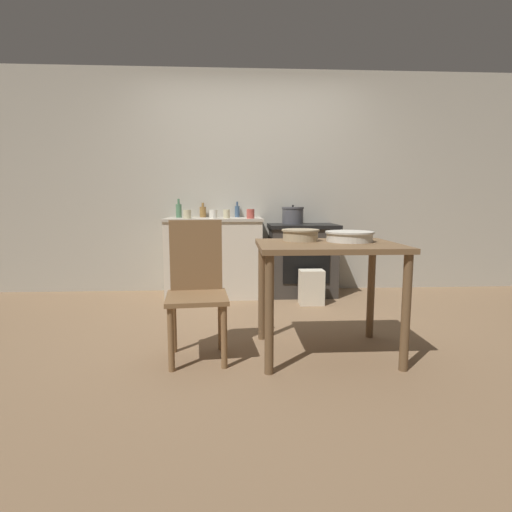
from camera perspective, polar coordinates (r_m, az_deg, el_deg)
The scene contains 17 objects.
ground_plane at distance 3.36m, azimuth 0.36°, elevation -10.51°, with size 14.00×14.00×0.00m, color #896B4C.
wall_back at distance 4.78m, azimuth -0.83°, elevation 10.40°, with size 8.00×0.07×2.55m.
counter_cabinet at distance 4.51m, azimuth -5.96°, elevation -0.13°, with size 1.07×0.59×0.88m.
stove at distance 4.58m, azimuth 6.60°, elevation -0.46°, with size 0.76×0.58×0.80m.
work_table at distance 2.76m, azimuth 10.15°, elevation -0.76°, with size 0.95×0.73×0.78m.
chair at distance 2.74m, azimuth -8.47°, elevation -4.27°, with size 0.44×0.44×0.93m.
flour_sack at distance 4.16m, azimuth 7.92°, elevation -4.44°, with size 0.25×0.17×0.36m, color beige.
stock_pot at distance 4.60m, azimuth 5.28°, elevation 5.81°, with size 0.25×0.25×0.22m.
mixing_bowl_large at distance 2.87m, azimuth 6.36°, elevation 3.09°, with size 0.27×0.27×0.08m.
mixing_bowl_small at distance 2.88m, azimuth 13.21°, elevation 2.82°, with size 0.34×0.34×0.07m.
bottle_far_left at distance 4.69m, azimuth -2.70°, elevation 6.41°, with size 0.06×0.06×0.18m.
bottle_left at distance 4.68m, azimuth -7.60°, elevation 6.29°, with size 0.07×0.07×0.17m.
bottle_mid_left at distance 4.64m, azimuth -10.98°, elevation 6.42°, with size 0.06×0.06×0.21m.
cup_center_left at distance 4.30m, azimuth -0.79°, elevation 6.05°, with size 0.08×0.08×0.10m, color #B74C42.
cup_center at distance 4.32m, azimuth -9.79°, elevation 5.89°, with size 0.08×0.08×0.09m, color beige.
cup_center_right at distance 4.39m, azimuth -6.12°, elevation 5.99°, with size 0.09×0.09×0.09m, color silver.
cup_mid_right at distance 4.39m, azimuth -4.21°, elevation 6.02°, with size 0.07×0.07×0.10m, color beige.
Camera 1 is at (-0.20, -3.19, 1.06)m, focal length 28.00 mm.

